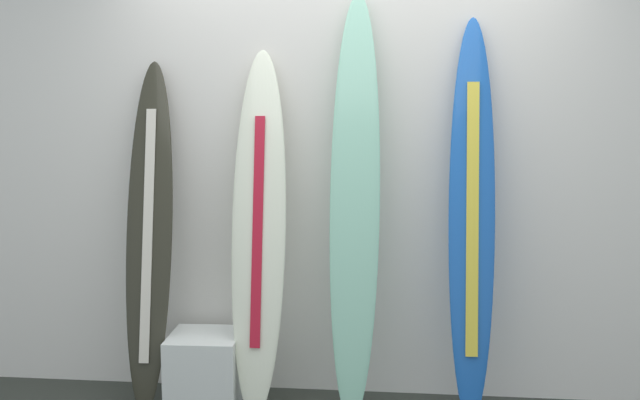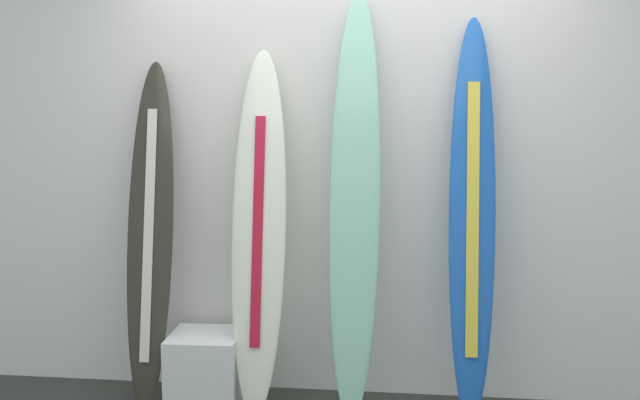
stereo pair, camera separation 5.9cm
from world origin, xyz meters
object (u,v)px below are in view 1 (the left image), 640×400
object	(u,v)px
surfboard_seafoam	(355,205)
display_block_left	(205,370)
surfboard_cobalt	(472,221)
surfboard_charcoal	(149,238)
surfboard_ivory	(259,233)

from	to	relation	value
surfboard_seafoam	display_block_left	world-z (taller)	surfboard_seafoam
surfboard_cobalt	display_block_left	distance (m)	1.66
surfboard_charcoal	surfboard_seafoam	size ratio (longest dim) A/B	0.84
surfboard_seafoam	surfboard_cobalt	bearing A→B (deg)	2.56
surfboard_seafoam	surfboard_cobalt	xyz separation A→B (m)	(0.61, 0.03, -0.08)
surfboard_charcoal	display_block_left	distance (m)	0.79
surfboard_ivory	surfboard_charcoal	bearing A→B (deg)	-179.49
surfboard_seafoam	display_block_left	xyz separation A→B (m)	(-0.82, -0.03, -0.92)
surfboard_ivory	surfboard_cobalt	xyz separation A→B (m)	(1.13, 0.03, 0.08)
surfboard_charcoal	surfboard_seafoam	world-z (taller)	surfboard_seafoam
surfboard_cobalt	display_block_left	world-z (taller)	surfboard_cobalt
surfboard_charcoal	display_block_left	world-z (taller)	surfboard_charcoal
surfboard_ivory	display_block_left	size ratio (longest dim) A/B	4.88
surfboard_charcoal	surfboard_seafoam	xyz separation A→B (m)	(1.12, 0.01, 0.19)
surfboard_seafoam	surfboard_cobalt	size ratio (longest dim) A/B	1.06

